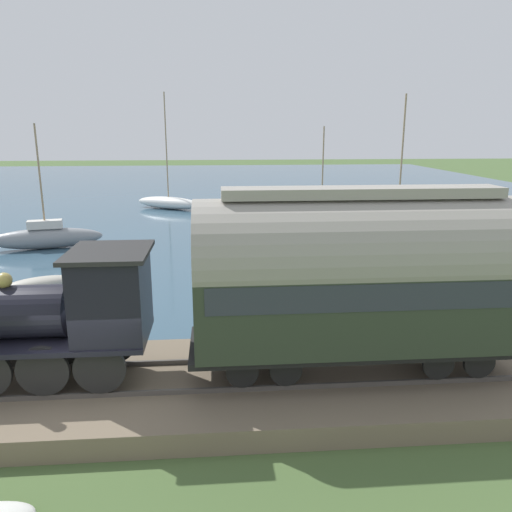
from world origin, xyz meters
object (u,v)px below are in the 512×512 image
at_px(sailboat_gray, 46,237).
at_px(rowboat_off_pier, 41,283).
at_px(sailboat_green, 396,235).
at_px(sailboat_white, 169,202).
at_px(rowboat_near_shore, 449,321).
at_px(sailboat_teal, 321,213).
at_px(passenger_coach, 358,275).
at_px(steam_locomotive, 64,309).

xyz_separation_m(sailboat_gray, rowboat_off_pier, (-7.59, -2.14, -0.37)).
xyz_separation_m(sailboat_green, sailboat_white, (14.34, 14.31, 0.01)).
xyz_separation_m(sailboat_green, rowboat_off_pier, (-7.17, 17.68, -0.26)).
xyz_separation_m(sailboat_gray, rowboat_near_shore, (-12.81, -17.15, -0.45)).
xyz_separation_m(sailboat_teal, rowboat_near_shore, (-19.51, -0.24, -0.51)).
height_order(sailboat_teal, sailboat_gray, sailboat_gray).
bearing_deg(sailboat_white, passenger_coach, -136.75).
xyz_separation_m(passenger_coach, sailboat_green, (16.29, -7.02, -2.54)).
height_order(sailboat_teal, rowboat_near_shore, sailboat_teal).
xyz_separation_m(sailboat_white, rowboat_off_pier, (-21.51, 3.38, -0.28)).
bearing_deg(sailboat_green, steam_locomotive, 133.94).
height_order(steam_locomotive, passenger_coach, passenger_coach).
bearing_deg(steam_locomotive, sailboat_green, -40.60).
bearing_deg(rowboat_off_pier, sailboat_white, -34.87).
distance_m(steam_locomotive, sailboat_gray, 17.79).
xyz_separation_m(steam_locomotive, sailboat_green, (16.29, -13.96, -1.88)).
relative_size(steam_locomotive, rowboat_near_shore, 1.92).
bearing_deg(passenger_coach, rowboat_off_pier, 49.46).
height_order(steam_locomotive, sailboat_gray, sailboat_gray).
height_order(sailboat_gray, rowboat_near_shore, sailboat_gray).
distance_m(steam_locomotive, rowboat_near_shore, 12.15).
bearing_deg(steam_locomotive, rowboat_near_shore, -70.96).
height_order(passenger_coach, rowboat_off_pier, passenger_coach).
bearing_deg(passenger_coach, rowboat_near_shore, -48.18).
xyz_separation_m(passenger_coach, rowboat_near_shore, (3.90, -4.36, -2.88)).
distance_m(steam_locomotive, passenger_coach, 6.97).
height_order(sailboat_teal, rowboat_off_pier, sailboat_teal).
bearing_deg(sailboat_gray, steam_locomotive, -172.96).
distance_m(sailboat_gray, sailboat_green, 19.82).
height_order(sailboat_white, rowboat_off_pier, sailboat_white).
bearing_deg(sailboat_gray, rowboat_near_shore, -139.04).
distance_m(sailboat_gray, rowboat_off_pier, 7.89).
relative_size(rowboat_off_pier, rowboat_near_shore, 1.11).
height_order(passenger_coach, rowboat_near_shore, passenger_coach).
distance_m(passenger_coach, sailboat_gray, 21.18).
height_order(sailboat_teal, sailboat_green, sailboat_green).
distance_m(sailboat_green, sailboat_white, 20.26).
height_order(steam_locomotive, rowboat_off_pier, steam_locomotive).
height_order(steam_locomotive, sailboat_white, sailboat_white).
relative_size(passenger_coach, sailboat_teal, 1.22).
bearing_deg(sailboat_teal, sailboat_green, -154.81).
relative_size(sailboat_teal, rowboat_near_shore, 2.51).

